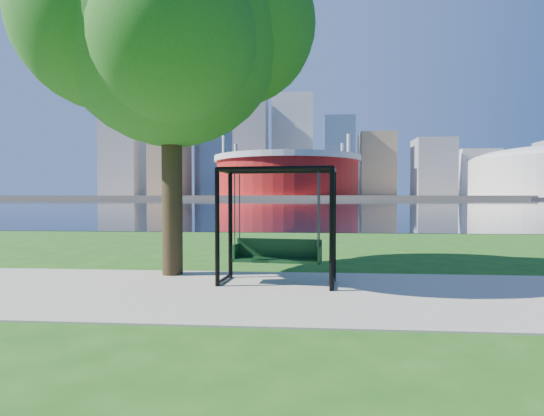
# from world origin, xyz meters

# --- Properties ---
(ground) EXTENTS (900.00, 900.00, 0.00)m
(ground) POSITION_xyz_m (0.00, 0.00, 0.00)
(ground) COLOR #1E5114
(ground) RESTS_ON ground
(path) EXTENTS (120.00, 4.00, 0.03)m
(path) POSITION_xyz_m (0.00, -0.50, 0.01)
(path) COLOR #9E937F
(path) RESTS_ON ground
(river) EXTENTS (900.00, 180.00, 0.02)m
(river) POSITION_xyz_m (0.00, 102.00, 0.01)
(river) COLOR black
(river) RESTS_ON ground
(far_bank) EXTENTS (900.00, 228.00, 2.00)m
(far_bank) POSITION_xyz_m (0.00, 306.00, 1.00)
(far_bank) COLOR #937F60
(far_bank) RESTS_ON ground
(stadium) EXTENTS (83.00, 83.00, 32.00)m
(stadium) POSITION_xyz_m (-10.00, 235.00, 14.23)
(stadium) COLOR maroon
(stadium) RESTS_ON far_bank
(skyline) EXTENTS (392.00, 66.00, 96.50)m
(skyline) POSITION_xyz_m (-4.27, 319.39, 35.89)
(skyline) COLOR gray
(skyline) RESTS_ON far_bank
(swing) EXTENTS (2.34, 1.21, 2.30)m
(swing) POSITION_xyz_m (0.13, 0.27, 1.11)
(swing) COLOR black
(swing) RESTS_ON ground
(park_tree) EXTENTS (6.26, 5.65, 7.77)m
(park_tree) POSITION_xyz_m (-2.28, 1.12, 5.40)
(park_tree) COLOR black
(park_tree) RESTS_ON ground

